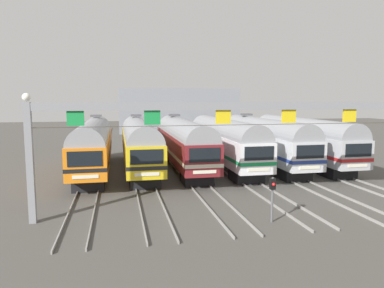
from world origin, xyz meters
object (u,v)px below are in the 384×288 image
(commuter_train_maroon, at_px, (183,141))
(commuter_train_white, at_px, (224,140))
(catenary_gantry, at_px, (256,121))
(commuter_train_yellow, at_px, (139,142))
(commuter_train_stainless, at_px, (301,138))
(yard_signal_mast, at_px, (272,191))
(commuter_train_silver, at_px, (264,139))
(commuter_train_orange, at_px, (94,143))

(commuter_train_maroon, relative_size, commuter_train_white, 1.00)
(catenary_gantry, bearing_deg, commuter_train_yellow, 114.59)
(commuter_train_white, xyz_separation_m, commuter_train_stainless, (8.24, 0.00, 0.00))
(yard_signal_mast, bearing_deg, commuter_train_stainless, 57.25)
(catenary_gantry, xyz_separation_m, yard_signal_mast, (-0.00, -2.51, -3.61))
(commuter_train_yellow, relative_size, commuter_train_white, 1.00)
(commuter_train_maroon, xyz_separation_m, commuter_train_stainless, (12.36, -0.00, -0.00))
(commuter_train_yellow, height_order, commuter_train_white, commuter_train_yellow)
(commuter_train_white, distance_m, yard_signal_mast, 16.17)
(commuter_train_white, xyz_separation_m, yard_signal_mast, (-2.06, -16.01, -0.94))
(catenary_gantry, relative_size, yard_signal_mast, 10.42)
(commuter_train_stainless, relative_size, catenary_gantry, 0.70)
(commuter_train_silver, xyz_separation_m, commuter_train_stainless, (4.12, -0.00, -0.00))
(commuter_train_stainless, bearing_deg, yard_signal_mast, -122.75)
(yard_signal_mast, bearing_deg, commuter_train_orange, 122.74)
(commuter_train_stainless, distance_m, catenary_gantry, 17.18)
(commuter_train_orange, relative_size, commuter_train_stainless, 1.00)
(commuter_train_maroon, height_order, catenary_gantry, catenary_gantry)
(commuter_train_yellow, height_order, commuter_train_maroon, same)
(commuter_train_maroon, bearing_deg, commuter_train_orange, 180.00)
(commuter_train_yellow, distance_m, commuter_train_stainless, 16.47)
(commuter_train_stainless, height_order, yard_signal_mast, commuter_train_stainless)
(commuter_train_yellow, height_order, catenary_gantry, catenary_gantry)
(commuter_train_orange, distance_m, commuter_train_maroon, 8.24)
(commuter_train_silver, distance_m, yard_signal_mast, 17.19)
(catenary_gantry, distance_m, yard_signal_mast, 4.40)
(commuter_train_maroon, bearing_deg, catenary_gantry, -81.33)
(commuter_train_orange, height_order, commuter_train_silver, same)
(commuter_train_orange, xyz_separation_m, commuter_train_white, (12.36, -0.00, -0.00))
(commuter_train_white, height_order, commuter_train_silver, commuter_train_silver)
(commuter_train_silver, bearing_deg, commuter_train_orange, 180.00)
(commuter_train_orange, bearing_deg, commuter_train_yellow, 0.00)
(commuter_train_maroon, distance_m, commuter_train_white, 4.12)
(commuter_train_silver, height_order, yard_signal_mast, commuter_train_silver)
(commuter_train_yellow, distance_m, commuter_train_silver, 12.36)
(commuter_train_maroon, xyz_separation_m, yard_signal_mast, (2.06, -16.01, -0.95))
(commuter_train_orange, relative_size, catenary_gantry, 0.70)
(commuter_train_stainless, bearing_deg, commuter_train_orange, 179.99)
(commuter_train_maroon, bearing_deg, commuter_train_yellow, 180.00)
(commuter_train_stainless, relative_size, yard_signal_mast, 7.28)
(commuter_train_orange, relative_size, commuter_train_maroon, 1.00)
(commuter_train_orange, bearing_deg, commuter_train_stainless, -0.01)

